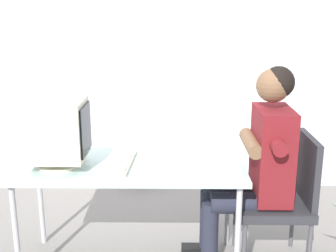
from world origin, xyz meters
The scene contains 6 objects.
wall_back centered at (0.30, 1.40, 1.50)m, with size 8.00×0.10×3.00m, color silver.
desk centered at (0.00, 0.00, 0.66)m, with size 1.46×0.64×0.72m.
crt_monitor centered at (-0.43, -0.05, 0.95)m, with size 0.36×0.34×0.42m.
keyboard centered at (-0.06, -0.01, 0.73)m, with size 0.19×0.46×0.03m.
office_chair centered at (1.01, 0.03, 0.49)m, with size 0.47×0.47×0.89m.
person_seated centered at (0.82, 0.03, 0.73)m, with size 0.68×0.59×1.34m.
Camera 1 is at (0.28, -2.68, 1.71)m, focal length 47.64 mm.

